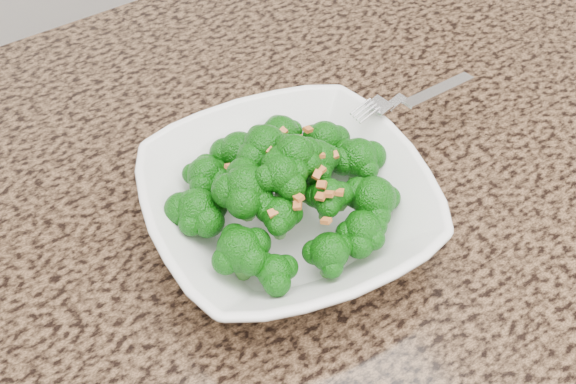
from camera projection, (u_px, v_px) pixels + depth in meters
granite_counter at (356, 324)px, 0.60m from camera, size 1.64×1.04×0.03m
bowl at (288, 207)px, 0.63m from camera, size 0.28×0.28×0.06m
broccoli_pile at (288, 156)px, 0.58m from camera, size 0.22×0.22×0.07m
garlic_topping at (288, 122)px, 0.56m from camera, size 0.13×0.13×0.01m
fork at (399, 101)px, 0.67m from camera, size 0.17×0.06×0.01m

